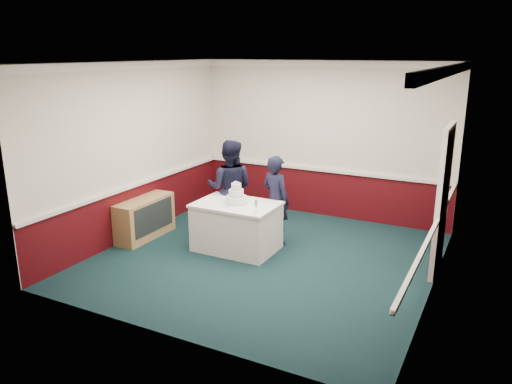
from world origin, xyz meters
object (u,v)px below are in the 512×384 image
at_px(cake_table, 237,226).
at_px(cake_knife, 229,206).
at_px(sideboard, 145,218).
at_px(person_man, 230,188).
at_px(person_woman, 276,200).
at_px(champagne_flute, 256,204).
at_px(wedding_cake, 236,197).

relative_size(cake_table, cake_knife, 6.00).
relative_size(sideboard, person_man, 0.71).
distance_m(cake_table, cake_knife, 0.44).
distance_m(cake_knife, person_man, 0.88).
height_order(person_man, person_woman, person_man).
distance_m(cake_table, champagne_flute, 0.78).
distance_m(sideboard, cake_table, 1.71).
xyz_separation_m(wedding_cake, champagne_flute, (0.50, -0.28, 0.03)).
bearing_deg(person_woman, champagne_flute, 112.12).
relative_size(cake_table, person_woman, 0.87).
bearing_deg(wedding_cake, champagne_flute, -29.25).
bearing_deg(sideboard, cake_table, 8.36).
distance_m(person_man, person_woman, 0.90).
bearing_deg(person_woman, cake_knife, 75.89).
relative_size(wedding_cake, champagne_flute, 1.78).
bearing_deg(cake_knife, person_man, 138.54).
xyz_separation_m(cake_knife, person_woman, (0.48, 0.75, -0.03)).
relative_size(cake_knife, person_man, 0.13).
distance_m(sideboard, champagne_flute, 2.27).
bearing_deg(cake_knife, champagne_flute, 11.49).
distance_m(cake_knife, person_woman, 0.89).
bearing_deg(cake_table, sideboard, -171.64).
bearing_deg(cake_table, wedding_cake, 90.00).
bearing_deg(sideboard, person_man, 33.35).
height_order(sideboard, cake_table, cake_table).
relative_size(champagne_flute, person_man, 0.12).
height_order(cake_table, person_woman, person_woman).
distance_m(cake_table, person_woman, 0.79).
distance_m(sideboard, cake_knife, 1.72).
height_order(cake_knife, person_woman, person_woman).
bearing_deg(champagne_flute, cake_table, 150.75).
xyz_separation_m(cake_knife, champagne_flute, (0.53, -0.08, 0.14)).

